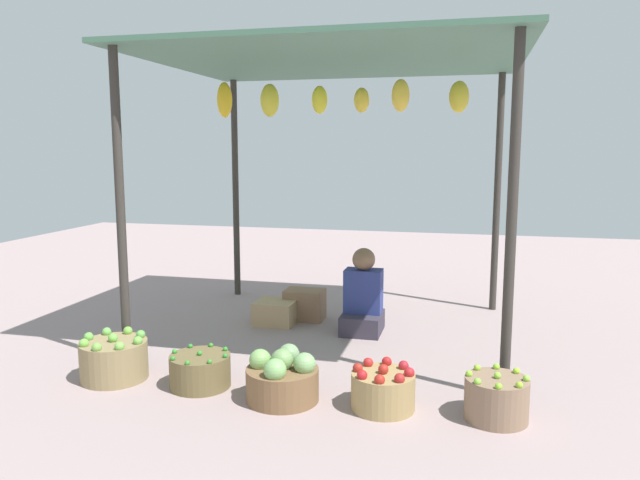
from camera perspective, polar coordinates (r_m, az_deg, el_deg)
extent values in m
plane|color=gray|center=(5.72, 1.49, -8.55)|extent=(14.00, 14.00, 0.00)
cylinder|color=#38332D|center=(4.92, -18.08, 2.68)|extent=(0.07, 0.07, 2.43)
cylinder|color=#38332D|center=(4.19, 17.41, 1.76)|extent=(0.07, 0.07, 2.43)
cylinder|color=#38332D|center=(7.04, -7.86, 4.66)|extent=(0.07, 0.07, 2.43)
cylinder|color=#38332D|center=(6.55, 16.17, 4.12)|extent=(0.07, 0.07, 2.43)
cube|color=#49755C|center=(5.52, 1.59, 16.53)|extent=(3.16, 2.67, 0.04)
ellipsoid|color=yellow|center=(5.73, -8.87, 12.76)|extent=(0.14, 0.14, 0.31)
ellipsoid|color=yellow|center=(5.74, -4.70, 12.83)|extent=(0.17, 0.17, 0.29)
ellipsoid|color=yellow|center=(5.66, -0.03, 12.91)|extent=(0.14, 0.14, 0.25)
ellipsoid|color=yellow|center=(5.71, 3.89, 12.86)|extent=(0.14, 0.14, 0.22)
ellipsoid|color=yellow|center=(5.24, 7.51, 13.19)|extent=(0.15, 0.15, 0.27)
ellipsoid|color=gold|center=(5.46, 12.81, 12.87)|extent=(0.17, 0.17, 0.27)
cube|color=#373140|center=(5.70, 3.95, -7.69)|extent=(0.36, 0.44, 0.18)
cube|color=navy|center=(5.67, 4.06, -4.74)|extent=(0.34, 0.22, 0.40)
sphere|color=#826045|center=(5.61, 4.09, -1.81)|extent=(0.21, 0.21, 0.21)
cylinder|color=#8F7B52|center=(4.82, -18.62, -10.54)|extent=(0.48, 0.48, 0.28)
sphere|color=#6CBB47|center=(4.77, -18.72, -8.63)|extent=(0.07, 0.07, 0.07)
sphere|color=#71B449|center=(4.67, -16.60, -8.99)|extent=(0.07, 0.07, 0.07)
sphere|color=#62AC4A|center=(4.82, -16.35, -8.44)|extent=(0.07, 0.07, 0.07)
sphere|color=#72B344|center=(4.94, -17.45, -8.08)|extent=(0.07, 0.07, 0.07)
sphere|color=#6AB54E|center=(4.96, -19.23, -8.07)|extent=(0.07, 0.07, 0.07)
sphere|color=#66B848|center=(4.88, -20.73, -8.43)|extent=(0.07, 0.07, 0.07)
sphere|color=#72B945|center=(4.74, -21.12, -8.96)|extent=(0.07, 0.07, 0.07)
sphere|color=#71A846|center=(4.61, -20.07, -9.37)|extent=(0.07, 0.07, 0.07)
sphere|color=#75B24C|center=(4.58, -18.15, -9.39)|extent=(0.07, 0.07, 0.07)
cylinder|color=brown|center=(4.53, -11.10, -11.85)|extent=(0.43, 0.43, 0.23)
sphere|color=green|center=(4.49, -11.14, -10.30)|extent=(0.04, 0.04, 0.04)
sphere|color=#2E872F|center=(4.41, -8.82, -10.61)|extent=(0.04, 0.04, 0.04)
sphere|color=#2F9128|center=(4.55, -8.81, -10.00)|extent=(0.04, 0.04, 0.04)
sphere|color=#348929|center=(4.65, -10.13, -9.62)|extent=(0.04, 0.04, 0.04)
sphere|color=#2E872D|center=(4.66, -11.98, -9.65)|extent=(0.04, 0.04, 0.04)
sphere|color=#318D28|center=(4.57, -13.39, -10.07)|extent=(0.04, 0.04, 0.04)
sphere|color=#34822E|center=(4.43, -13.54, -10.68)|extent=(0.04, 0.04, 0.04)
sphere|color=#39882C|center=(4.32, -12.24, -11.12)|extent=(0.04, 0.04, 0.04)
sphere|color=#3A862E|center=(4.31, -10.24, -11.09)|extent=(0.04, 0.04, 0.04)
cylinder|color=brown|center=(4.23, -3.52, -13.25)|extent=(0.49, 0.49, 0.22)
sphere|color=#759E5D|center=(4.17, -3.54, -11.07)|extent=(0.15, 0.15, 0.15)
sphere|color=#81B16D|center=(4.14, -1.45, -11.45)|extent=(0.15, 0.15, 0.15)
sphere|color=#799F6C|center=(4.32, -2.92, -10.59)|extent=(0.15, 0.15, 0.15)
sphere|color=#7FAF5E|center=(4.22, -5.59, -11.06)|extent=(0.15, 0.15, 0.15)
sphere|color=#7CB265|center=(4.04, -4.21, -11.97)|extent=(0.15, 0.15, 0.15)
cylinder|color=#A28754|center=(4.11, 5.88, -13.80)|extent=(0.42, 0.42, 0.24)
sphere|color=#AC271F|center=(4.06, 5.91, -11.88)|extent=(0.07, 0.07, 0.07)
sphere|color=red|center=(4.05, 8.31, -12.11)|extent=(0.07, 0.07, 0.07)
sphere|color=#B3232D|center=(4.16, 7.79, -11.51)|extent=(0.07, 0.07, 0.07)
sphere|color=#AF1E1E|center=(4.22, 6.23, -11.19)|extent=(0.07, 0.07, 0.07)
sphere|color=red|center=(4.19, 4.51, -11.31)|extent=(0.07, 0.07, 0.07)
sphere|color=#AA271E|center=(4.09, 3.54, -11.82)|extent=(0.07, 0.07, 0.07)
sphere|color=red|center=(3.97, 3.94, -12.45)|extent=(0.07, 0.07, 0.07)
sphere|color=#B0261C|center=(3.91, 5.56, -12.82)|extent=(0.07, 0.07, 0.07)
sphere|color=#B12422|center=(3.94, 7.41, -12.67)|extent=(0.07, 0.07, 0.07)
cylinder|color=#896C55|center=(4.09, 16.10, -14.02)|extent=(0.39, 0.39, 0.27)
sphere|color=#88CF3B|center=(4.04, 16.19, -12.02)|extent=(0.04, 0.04, 0.04)
sphere|color=#85C43B|center=(4.05, 18.65, -12.13)|extent=(0.04, 0.04, 0.04)
sphere|color=#94CE2F|center=(4.16, 17.81, -11.53)|extent=(0.04, 0.04, 0.04)
sphere|color=#89CB33|center=(4.20, 16.09, -11.27)|extent=(0.04, 0.04, 0.04)
sphere|color=#8DC731|center=(4.15, 14.42, -11.45)|extent=(0.04, 0.04, 0.04)
sphere|color=#8ACA34|center=(4.03, 13.71, -12.00)|extent=(0.04, 0.04, 0.04)
sphere|color=#83CA3E|center=(3.92, 14.45, -12.64)|extent=(0.04, 0.04, 0.04)
sphere|color=#84C130|center=(3.88, 16.28, -12.95)|extent=(0.04, 0.04, 0.04)
sphere|color=#8EBC2E|center=(3.93, 18.06, -12.73)|extent=(0.04, 0.04, 0.04)
cube|color=#8D6A4D|center=(6.09, -1.44, -6.02)|extent=(0.38, 0.26, 0.30)
cube|color=tan|center=(5.97, -4.16, -6.73)|extent=(0.38, 0.35, 0.22)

